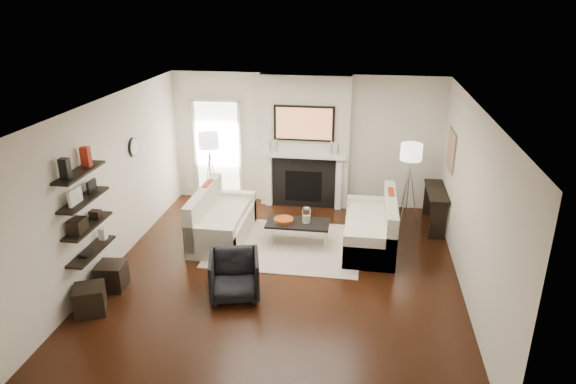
# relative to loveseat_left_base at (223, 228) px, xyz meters

# --- Properties ---
(room_envelope) EXTENTS (6.00, 6.00, 6.00)m
(room_envelope) POSITION_rel_loveseat_left_base_xyz_m (1.26, -1.05, 1.14)
(room_envelope) COLOR black
(room_envelope) RESTS_ON ground
(chimney_breast) EXTENTS (1.80, 0.25, 2.70)m
(chimney_breast) POSITION_rel_loveseat_left_base_xyz_m (1.26, 1.82, 1.14)
(chimney_breast) COLOR silver
(chimney_breast) RESTS_ON floor
(fireplace_surround) EXTENTS (1.30, 0.02, 1.04)m
(fireplace_surround) POSITION_rel_loveseat_left_base_xyz_m (1.26, 1.69, 0.31)
(fireplace_surround) COLOR black
(fireplace_surround) RESTS_ON floor
(firebox) EXTENTS (0.75, 0.02, 0.65)m
(firebox) POSITION_rel_loveseat_left_base_xyz_m (1.26, 1.68, 0.24)
(firebox) COLOR black
(firebox) RESTS_ON floor
(mantel_pilaster_l) EXTENTS (0.12, 0.08, 1.10)m
(mantel_pilaster_l) POSITION_rel_loveseat_left_base_xyz_m (0.54, 1.66, 0.34)
(mantel_pilaster_l) COLOR white
(mantel_pilaster_l) RESTS_ON floor
(mantel_pilaster_r) EXTENTS (0.12, 0.08, 1.10)m
(mantel_pilaster_r) POSITION_rel_loveseat_left_base_xyz_m (1.98, 1.66, 0.34)
(mantel_pilaster_r) COLOR white
(mantel_pilaster_r) RESTS_ON floor
(mantel_shelf) EXTENTS (1.70, 0.18, 0.07)m
(mantel_shelf) POSITION_rel_loveseat_left_base_xyz_m (1.26, 1.64, 0.91)
(mantel_shelf) COLOR white
(mantel_shelf) RESTS_ON chimney_breast
(tv_body) EXTENTS (1.20, 0.06, 0.70)m
(tv_body) POSITION_rel_loveseat_left_base_xyz_m (1.26, 1.66, 1.57)
(tv_body) COLOR black
(tv_body) RESTS_ON chimney_breast
(tv_screen) EXTENTS (1.10, 0.00, 0.62)m
(tv_screen) POSITION_rel_loveseat_left_base_xyz_m (1.26, 1.63, 1.57)
(tv_screen) COLOR #BF723F
(tv_screen) RESTS_ON tv_body
(candlestick_l_tall) EXTENTS (0.04, 0.04, 0.30)m
(candlestick_l_tall) POSITION_rel_loveseat_left_base_xyz_m (0.71, 1.65, 1.09)
(candlestick_l_tall) COLOR silver
(candlestick_l_tall) RESTS_ON mantel_shelf
(candlestick_l_short) EXTENTS (0.04, 0.04, 0.24)m
(candlestick_l_short) POSITION_rel_loveseat_left_base_xyz_m (0.58, 1.65, 1.06)
(candlestick_l_short) COLOR silver
(candlestick_l_short) RESTS_ON mantel_shelf
(candlestick_r_tall) EXTENTS (0.04, 0.04, 0.30)m
(candlestick_r_tall) POSITION_rel_loveseat_left_base_xyz_m (1.81, 1.65, 1.09)
(candlestick_r_tall) COLOR silver
(candlestick_r_tall) RESTS_ON mantel_shelf
(candlestick_r_short) EXTENTS (0.04, 0.04, 0.24)m
(candlestick_r_short) POSITION_rel_loveseat_left_base_xyz_m (1.94, 1.65, 1.06)
(candlestick_r_short) COLOR silver
(candlestick_r_short) RESTS_ON mantel_shelf
(hallway_panel) EXTENTS (0.90, 0.02, 2.10)m
(hallway_panel) POSITION_rel_loveseat_left_base_xyz_m (-0.59, 1.93, 0.84)
(hallway_panel) COLOR white
(hallway_panel) RESTS_ON floor
(door_trim_l) EXTENTS (0.06, 0.06, 2.16)m
(door_trim_l) POSITION_rel_loveseat_left_base_xyz_m (-1.07, 1.91, 0.84)
(door_trim_l) COLOR white
(door_trim_l) RESTS_ON floor
(door_trim_r) EXTENTS (0.06, 0.06, 2.16)m
(door_trim_r) POSITION_rel_loveseat_left_base_xyz_m (-0.11, 1.91, 0.84)
(door_trim_r) COLOR white
(door_trim_r) RESTS_ON floor
(door_trim_top) EXTENTS (1.02, 0.06, 0.06)m
(door_trim_top) POSITION_rel_loveseat_left_base_xyz_m (-0.59, 1.91, 1.92)
(door_trim_top) COLOR white
(door_trim_top) RESTS_ON wall_back
(rug) EXTENTS (2.60, 2.00, 0.01)m
(rug) POSITION_rel_loveseat_left_base_xyz_m (1.16, -0.12, -0.20)
(rug) COLOR #B3A293
(rug) RESTS_ON floor
(loveseat_left_base) EXTENTS (0.85, 1.80, 0.42)m
(loveseat_left_base) POSITION_rel_loveseat_left_base_xyz_m (0.00, 0.00, 0.00)
(loveseat_left_base) COLOR beige
(loveseat_left_base) RESTS_ON floor
(loveseat_left_back) EXTENTS (0.18, 1.80, 0.80)m
(loveseat_left_back) POSITION_rel_loveseat_left_base_xyz_m (-0.33, 0.00, 0.32)
(loveseat_left_back) COLOR beige
(loveseat_left_back) RESTS_ON floor
(loveseat_left_arm_n) EXTENTS (0.85, 0.18, 0.60)m
(loveseat_left_arm_n) POSITION_rel_loveseat_left_base_xyz_m (0.00, -0.81, 0.09)
(loveseat_left_arm_n) COLOR beige
(loveseat_left_arm_n) RESTS_ON floor
(loveseat_left_arm_s) EXTENTS (0.85, 0.18, 0.60)m
(loveseat_left_arm_s) POSITION_rel_loveseat_left_base_xyz_m (0.00, 0.81, 0.09)
(loveseat_left_arm_s) COLOR beige
(loveseat_left_arm_s) RESTS_ON floor
(loveseat_left_cushion) EXTENTS (0.63, 1.44, 0.10)m
(loveseat_left_cushion) POSITION_rel_loveseat_left_base_xyz_m (0.05, 0.00, 0.26)
(loveseat_left_cushion) COLOR beige
(loveseat_left_cushion) RESTS_ON loveseat_left_base
(pillow_left_orange) EXTENTS (0.10, 0.42, 0.42)m
(pillow_left_orange) POSITION_rel_loveseat_left_base_xyz_m (-0.33, 0.30, 0.52)
(pillow_left_orange) COLOR maroon
(pillow_left_orange) RESTS_ON loveseat_left_cushion
(pillow_left_charcoal) EXTENTS (0.10, 0.40, 0.40)m
(pillow_left_charcoal) POSITION_rel_loveseat_left_base_xyz_m (-0.33, -0.30, 0.51)
(pillow_left_charcoal) COLOR black
(pillow_left_charcoal) RESTS_ON loveseat_left_cushion
(loveseat_right_base) EXTENTS (0.85, 1.80, 0.42)m
(loveseat_right_base) POSITION_rel_loveseat_left_base_xyz_m (2.61, 0.08, 0.00)
(loveseat_right_base) COLOR beige
(loveseat_right_base) RESTS_ON floor
(loveseat_right_back) EXTENTS (0.18, 1.80, 0.80)m
(loveseat_right_back) POSITION_rel_loveseat_left_base_xyz_m (2.95, 0.08, 0.32)
(loveseat_right_back) COLOR beige
(loveseat_right_back) RESTS_ON floor
(loveseat_right_arm_n) EXTENTS (0.85, 0.18, 0.60)m
(loveseat_right_arm_n) POSITION_rel_loveseat_left_base_xyz_m (2.61, -0.73, 0.09)
(loveseat_right_arm_n) COLOR beige
(loveseat_right_arm_n) RESTS_ON floor
(loveseat_right_arm_s) EXTENTS (0.85, 0.18, 0.60)m
(loveseat_right_arm_s) POSITION_rel_loveseat_left_base_xyz_m (2.61, 0.89, 0.09)
(loveseat_right_arm_s) COLOR beige
(loveseat_right_arm_s) RESTS_ON floor
(loveseat_right_cushion) EXTENTS (0.63, 1.44, 0.10)m
(loveseat_right_cushion) POSITION_rel_loveseat_left_base_xyz_m (2.56, 0.08, 0.26)
(loveseat_right_cushion) COLOR beige
(loveseat_right_cushion) RESTS_ON loveseat_right_base
(pillow_right_orange) EXTENTS (0.10, 0.42, 0.42)m
(pillow_right_orange) POSITION_rel_loveseat_left_base_xyz_m (2.95, 0.38, 0.52)
(pillow_right_orange) COLOR maroon
(pillow_right_orange) RESTS_ON loveseat_right_cushion
(pillow_right_charcoal) EXTENTS (0.10, 0.40, 0.40)m
(pillow_right_charcoal) POSITION_rel_loveseat_left_base_xyz_m (2.95, -0.22, 0.51)
(pillow_right_charcoal) COLOR black
(pillow_right_charcoal) RESTS_ON loveseat_right_cushion
(coffee_table) EXTENTS (1.10, 0.55, 0.04)m
(coffee_table) POSITION_rel_loveseat_left_base_xyz_m (1.37, -0.02, 0.19)
(coffee_table) COLOR black
(coffee_table) RESTS_ON floor
(coffee_leg_nw) EXTENTS (0.02, 0.02, 0.38)m
(coffee_leg_nw) POSITION_rel_loveseat_left_base_xyz_m (0.87, -0.24, -0.02)
(coffee_leg_nw) COLOR silver
(coffee_leg_nw) RESTS_ON floor
(coffee_leg_ne) EXTENTS (0.02, 0.02, 0.38)m
(coffee_leg_ne) POSITION_rel_loveseat_left_base_xyz_m (1.87, -0.24, -0.02)
(coffee_leg_ne) COLOR silver
(coffee_leg_ne) RESTS_ON floor
(coffee_leg_sw) EXTENTS (0.02, 0.02, 0.38)m
(coffee_leg_sw) POSITION_rel_loveseat_left_base_xyz_m (0.87, 0.20, -0.02)
(coffee_leg_sw) COLOR silver
(coffee_leg_sw) RESTS_ON floor
(coffee_leg_se) EXTENTS (0.02, 0.02, 0.38)m
(coffee_leg_se) POSITION_rel_loveseat_left_base_xyz_m (1.87, 0.20, -0.02)
(coffee_leg_se) COLOR silver
(coffee_leg_se) RESTS_ON floor
(hurricane_glass) EXTENTS (0.15, 0.15, 0.27)m
(hurricane_glass) POSITION_rel_loveseat_left_base_xyz_m (1.52, -0.02, 0.35)
(hurricane_glass) COLOR white
(hurricane_glass) RESTS_ON coffee_table
(hurricane_candle) EXTENTS (0.09, 0.09, 0.14)m
(hurricane_candle) POSITION_rel_loveseat_left_base_xyz_m (1.52, -0.02, 0.29)
(hurricane_candle) COLOR white
(hurricane_candle) RESTS_ON coffee_table
(copper_bowl) EXTENTS (0.34, 0.34, 0.06)m
(copper_bowl) POSITION_rel_loveseat_left_base_xyz_m (1.12, -0.02, 0.24)
(copper_bowl) COLOR #C25920
(copper_bowl) RESTS_ON coffee_table
(armchair) EXTENTS (0.85, 0.81, 0.73)m
(armchair) POSITION_rel_loveseat_left_base_xyz_m (0.67, -1.81, 0.15)
(armchair) COLOR black
(armchair) RESTS_ON floor
(lamp_left_post) EXTENTS (0.02, 0.02, 1.20)m
(lamp_left_post) POSITION_rel_loveseat_left_base_xyz_m (-0.59, 1.31, 0.39)
(lamp_left_post) COLOR silver
(lamp_left_post) RESTS_ON floor
(lamp_left_shade) EXTENTS (0.40, 0.40, 0.30)m
(lamp_left_shade) POSITION_rel_loveseat_left_base_xyz_m (-0.59, 1.31, 1.24)
(lamp_left_shade) COLOR white
(lamp_left_shade) RESTS_ON lamp_left_post
(lamp_left_leg_a) EXTENTS (0.25, 0.02, 1.23)m
(lamp_left_leg_a) POSITION_rel_loveseat_left_base_xyz_m (-0.48, 1.31, 0.39)
(lamp_left_leg_a) COLOR silver
(lamp_left_leg_a) RESTS_ON floor
(lamp_left_leg_b) EXTENTS (0.14, 0.22, 1.23)m
(lamp_left_leg_b) POSITION_rel_loveseat_left_base_xyz_m (-0.65, 1.41, 0.39)
(lamp_left_leg_b) COLOR silver
(lamp_left_leg_b) RESTS_ON floor
(lamp_left_leg_c) EXTENTS (0.14, 0.22, 1.23)m
(lamp_left_leg_c) POSITION_rel_loveseat_left_base_xyz_m (-0.65, 1.22, 0.39)
(lamp_left_leg_c) COLOR silver
(lamp_left_leg_c) RESTS_ON floor
(lamp_right_post) EXTENTS (0.02, 0.02, 1.20)m
(lamp_right_post) POSITION_rel_loveseat_left_base_xyz_m (3.31, 1.12, 0.39)
(lamp_right_post) COLOR silver
(lamp_right_post) RESTS_ON floor
(lamp_right_shade) EXTENTS (0.40, 0.40, 0.30)m
(lamp_right_shade) POSITION_rel_loveseat_left_base_xyz_m (3.31, 1.12, 1.24)
(lamp_right_shade) COLOR white
(lamp_right_shade) RESTS_ON lamp_right_post
(lamp_right_leg_a) EXTENTS (0.25, 0.02, 1.23)m
(lamp_right_leg_a) POSITION_rel_loveseat_left_base_xyz_m (3.42, 1.12, 0.39)
(lamp_right_leg_a) COLOR silver
(lamp_right_leg_a) RESTS_ON floor
(lamp_right_leg_b) EXTENTS (0.14, 0.22, 1.23)m
(lamp_right_leg_b) POSITION_rel_loveseat_left_base_xyz_m (3.25, 1.21, 0.39)
(lamp_right_leg_b) COLOR silver
(lamp_right_leg_b) RESTS_ON floor
(lamp_right_leg_c) EXTENTS (0.14, 0.22, 1.23)m
(lamp_right_leg_c) POSITION_rel_loveseat_left_base_xyz_m (3.25, 1.02, 0.39)
(lamp_right_leg_c) COLOR silver
(lamp_right_leg_c) RESTS_ON floor
(console_top) EXTENTS (0.35, 1.20, 0.04)m
(console_top) POSITION_rel_loveseat_left_base_xyz_m (3.83, 1.08, 0.52)
(console_top) COLOR black
(console_top) RESTS_ON floor
(console_leg_n) EXTENTS (0.30, 0.04, 0.71)m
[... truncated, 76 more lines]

